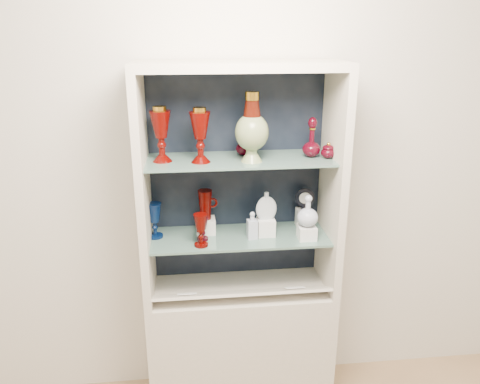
{
  "coord_description": "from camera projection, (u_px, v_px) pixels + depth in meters",
  "views": [
    {
      "loc": [
        -0.25,
        -0.69,
        2.07
      ],
      "look_at": [
        0.0,
        1.53,
        1.3
      ],
      "focal_mm": 35.0,
      "sensor_mm": 36.0,
      "label": 1
    }
  ],
  "objects": [
    {
      "name": "cabinet_base",
      "position": [
        240.0,
        345.0,
        2.67
      ],
      "size": [
        1.0,
        0.4,
        0.75
      ],
      "primitive_type": "cube",
      "color": "beige",
      "rests_on": "ground"
    },
    {
      "name": "riser_cameo_medallion",
      "position": [
        304.0,
        218.0,
        2.57
      ],
      "size": [
        0.08,
        0.08,
        0.1
      ],
      "primitive_type": "cube",
      "color": "silver",
      "rests_on": "shelf_lower"
    },
    {
      "name": "cabinet_top_cap",
      "position": [
        240.0,
        66.0,
        2.16
      ],
      "size": [
        1.0,
        0.4,
        0.04
      ],
      "primitive_type": "cube",
      "color": "beige",
      "rests_on": "cabinet_side_left"
    },
    {
      "name": "pedestal_lamp_left",
      "position": [
        161.0,
        134.0,
        2.24
      ],
      "size": [
        0.13,
        0.13,
        0.27
      ],
      "primitive_type": null,
      "rotation": [
        0.0,
        0.0,
        -0.36
      ],
      "color": "#4F0501",
      "rests_on": "shelf_upper"
    },
    {
      "name": "riser_flat_flask",
      "position": [
        266.0,
        227.0,
        2.46
      ],
      "size": [
        0.09,
        0.09,
        0.09
      ],
      "primitive_type": "cube",
      "color": "silver",
      "rests_on": "shelf_lower"
    },
    {
      "name": "lidded_bowl",
      "position": [
        328.0,
        150.0,
        2.32
      ],
      "size": [
        0.1,
        0.1,
        0.08
      ],
      "primitive_type": null,
      "rotation": [
        0.0,
        0.0,
        -0.38
      ],
      "color": "#460511",
      "rests_on": "shelf_upper"
    },
    {
      "name": "ruby_decanter_a",
      "position": [
        244.0,
        136.0,
        2.36
      ],
      "size": [
        0.1,
        0.1,
        0.2
      ],
      "primitive_type": null,
      "rotation": [
        0.0,
        0.0,
        -0.37
      ],
      "color": "#460511",
      "rests_on": "shelf_upper"
    },
    {
      "name": "label_card_0",
      "position": [
        187.0,
        294.0,
        2.4
      ],
      "size": [
        0.1,
        0.06,
        0.03
      ],
      "primitive_type": "cube",
      "rotation": [
        -0.44,
        0.0,
        0.0
      ],
      "color": "white",
      "rests_on": "label_ledge"
    },
    {
      "name": "cobalt_goblet",
      "position": [
        155.0,
        220.0,
        2.42
      ],
      "size": [
        0.09,
        0.09,
        0.19
      ],
      "primitive_type": null,
      "rotation": [
        0.0,
        0.0,
        0.08
      ],
      "color": "#051843",
      "rests_on": "shelf_lower"
    },
    {
      "name": "pedestal_lamp_right",
      "position": [
        200.0,
        135.0,
        2.22
      ],
      "size": [
        0.13,
        0.13,
        0.26
      ],
      "primitive_type": null,
      "rotation": [
        0.0,
        0.0,
        0.43
      ],
      "color": "#4F0501",
      "rests_on": "shelf_upper"
    },
    {
      "name": "shelf_upper",
      "position": [
        240.0,
        160.0,
        2.33
      ],
      "size": [
        0.92,
        0.34,
        0.01
      ],
      "primitive_type": "cube",
      "color": "slate",
      "rests_on": "cabinet_side_left"
    },
    {
      "name": "label_card_1",
      "position": [
        294.0,
        288.0,
        2.46
      ],
      "size": [
        0.1,
        0.06,
        0.03
      ],
      "primitive_type": "cube",
      "rotation": [
        -0.44,
        0.0,
        0.0
      ],
      "color": "white",
      "rests_on": "label_ledge"
    },
    {
      "name": "wall_back",
      "position": [
        236.0,
        162.0,
        2.54
      ],
      "size": [
        3.5,
        0.02,
        2.8
      ],
      "primitive_type": "cube",
      "color": "silver",
      "rests_on": "ground"
    },
    {
      "name": "riser_clear_round_decanter",
      "position": [
        307.0,
        232.0,
        2.42
      ],
      "size": [
        0.09,
        0.09,
        0.07
      ],
      "primitive_type": "cube",
      "color": "silver",
      "rests_on": "shelf_lower"
    },
    {
      "name": "cabinet_side_right",
      "position": [
        332.0,
        184.0,
        2.41
      ],
      "size": [
        0.04,
        0.4,
        1.15
      ],
      "primitive_type": "cube",
      "color": "beige",
      "rests_on": "cabinet_base"
    },
    {
      "name": "ruby_pitcher",
      "position": [
        205.0,
        205.0,
        2.45
      ],
      "size": [
        0.12,
        0.08,
        0.16
      ],
      "primitive_type": null,
      "rotation": [
        0.0,
        0.0,
        0.05
      ],
      "color": "#4F0501",
      "rests_on": "riser_ruby_pitcher"
    },
    {
      "name": "shelf_lower",
      "position": [
        240.0,
        237.0,
        2.47
      ],
      "size": [
        0.92,
        0.34,
        0.01
      ],
      "primitive_type": "cube",
      "color": "slate",
      "rests_on": "cabinet_side_left"
    },
    {
      "name": "ruby_goblet_small",
      "position": [
        202.0,
        229.0,
        2.4
      ],
      "size": [
        0.08,
        0.08,
        0.12
      ],
      "primitive_type": null,
      "rotation": [
        0.0,
        0.0,
        0.3
      ],
      "color": "#460511",
      "rests_on": "shelf_lower"
    },
    {
      "name": "cabinet_side_left",
      "position": [
        144.0,
        191.0,
        2.31
      ],
      "size": [
        0.04,
        0.4,
        1.15
      ],
      "primitive_type": "cube",
      "color": "beige",
      "rests_on": "cabinet_base"
    },
    {
      "name": "ruby_goblet_tall",
      "position": [
        201.0,
        230.0,
        2.32
      ],
      "size": [
        0.08,
        0.08,
        0.17
      ],
      "primitive_type": null,
      "rotation": [
        0.0,
        0.0,
        -0.21
      ],
      "color": "#4F0501",
      "rests_on": "shelf_lower"
    },
    {
      "name": "cameo_medallion",
      "position": [
        305.0,
        199.0,
        2.53
      ],
      "size": [
        0.11,
        0.04,
        0.12
      ],
      "primitive_type": null,
      "rotation": [
        0.0,
        0.0,
        -0.03
      ],
      "color": "black",
      "rests_on": "riser_cameo_medallion"
    },
    {
      "name": "clear_square_bottle",
      "position": [
        252.0,
        225.0,
        2.41
      ],
      "size": [
        0.06,
        0.06,
        0.15
      ],
      "primitive_type": null,
      "rotation": [
        0.0,
        0.0,
        0.1
      ],
      "color": "#A8B3C7",
      "rests_on": "shelf_lower"
    },
    {
      "name": "clear_round_decanter",
      "position": [
        308.0,
        211.0,
        2.38
      ],
      "size": [
        0.12,
        0.12,
        0.16
      ],
      "primitive_type": null,
      "rotation": [
        0.0,
        0.0,
        -0.12
      ],
      "color": "#A8B3C7",
      "rests_on": "riser_clear_round_decanter"
    },
    {
      "name": "ruby_decanter_b",
      "position": [
        312.0,
        136.0,
        2.33
      ],
      "size": [
        0.11,
        0.11,
        0.21
      ],
      "primitive_type": null,
      "rotation": [
        0.0,
        0.0,
        -0.27
      ],
      "color": "#460511",
      "rests_on": "shelf_upper"
    },
    {
      "name": "enamel_urn",
      "position": [
        252.0,
        127.0,
        2.23
      ],
      "size": [
        0.21,
        0.21,
        0.34
      ],
      "primitive_type": null,
      "rotation": [
        0.0,
        0.0,
        -0.37
      ],
      "color": "#114C18",
      "rests_on": "shelf_upper"
    },
    {
      "name": "riser_ruby_pitcher",
      "position": [
        206.0,
        226.0,
        2.49
      ],
      "size": [
        0.1,
        0.1,
        0.08
      ],
      "primitive_type": "cube",
      "color": "silver",
      "rests_on": "shelf_lower"
    },
    {
      "name": "label_ledge",
      "position": [
        242.0,
        293.0,
        2.43
      ],
      "size": [
        0.92,
        0.17,
        0.09
      ],
      "primitive_type": "cube",
      "rotation": [
        -0.44,
        0.0,
        0.0
      ],
      "color": "beige",
      "rests_on": "cabinet_base"
    },
    {
      "name": "flat_flask",
      "position": [
        266.0,
        205.0,
        2.42
      ],
      "size": [
        0.11,
        0.05,
        0.15
      ],
      "primitive_type": null,
      "rotation": [
        0.0,
        0.0,
        0.02
      ],
      "color": "silver",
      "rests_on": "riser_flat_flask"
    },
    {
      "name": "cabinet_back_panel",
      "position": [
        236.0,
        176.0,
        2.54
      ],
      "size": [
        0.98,
        0.02,
        1.15
      ],
      "primitive_type": "cube",
      "color": "black",
      "rests_on": "cabinet_base"
    }
  ]
}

